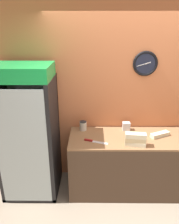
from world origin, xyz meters
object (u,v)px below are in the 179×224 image
object	(u,v)px
sandwich_stack_middle	(135,140)
sandwich_flat_left	(160,135)
sandwich_stack_bottom	(135,143)
chefs_knife	(93,141)
sandwich_stack_top	(136,135)
napkin_dispenser	(126,126)
condiment_jar	(83,126)
beverage_cooler	(29,125)

from	to	relation	value
sandwich_stack_middle	sandwich_flat_left	size ratio (longest dim) A/B	0.93
sandwich_stack_bottom	chefs_knife	distance (m)	0.56
sandwich_stack_top	sandwich_flat_left	bearing A→B (deg)	32.86
sandwich_stack_top	sandwich_stack_bottom	bearing A→B (deg)	0.00
sandwich_stack_middle	chefs_knife	size ratio (longest dim) A/B	0.85
sandwich_stack_top	napkin_dispenser	distance (m)	0.47
sandwich_stack_top	condiment_jar	size ratio (longest dim) A/B	1.98
chefs_knife	condiment_jar	distance (m)	0.39
sandwich_stack_top	chefs_knife	world-z (taller)	sandwich_stack_top
beverage_cooler	sandwich_stack_bottom	distance (m)	1.47
sandwich_stack_top	condiment_jar	bearing A→B (deg)	146.65
sandwich_stack_middle	napkin_dispenser	bearing A→B (deg)	96.22
sandwich_stack_middle	sandwich_flat_left	bearing A→B (deg)	32.86
sandwich_stack_top	sandwich_stack_middle	bearing A→B (deg)	0.00
sandwich_flat_left	chefs_knife	distance (m)	0.96
sandwich_stack_bottom	sandwich_stack_middle	world-z (taller)	sandwich_stack_middle
sandwich_stack_bottom	sandwich_stack_middle	size ratio (longest dim) A/B	1.01
sandwich_stack_top	chefs_knife	size ratio (longest dim) A/B	0.85
sandwich_stack_bottom	chefs_knife	bearing A→B (deg)	169.83
beverage_cooler	napkin_dispenser	xyz separation A→B (m)	(1.39, 0.19, -0.10)
condiment_jar	sandwich_stack_top	bearing A→B (deg)	-33.35
sandwich_stack_bottom	sandwich_flat_left	world-z (taller)	sandwich_stack_bottom
sandwich_stack_middle	condiment_jar	bearing A→B (deg)	146.65
sandwich_stack_bottom	napkin_dispenser	world-z (taller)	napkin_dispenser
sandwich_stack_middle	condiment_jar	size ratio (longest dim) A/B	1.98
sandwich_stack_middle	sandwich_stack_top	world-z (taller)	sandwich_stack_top
sandwich_flat_left	condiment_jar	xyz separation A→B (m)	(-1.09, 0.20, 0.04)
beverage_cooler	sandwich_stack_top	distance (m)	1.47
beverage_cooler	sandwich_stack_bottom	xyz separation A→B (m)	(1.44, -0.27, -0.13)
sandwich_stack_top	condiment_jar	world-z (taller)	sandwich_stack_top
sandwich_stack_bottom	beverage_cooler	bearing A→B (deg)	169.58
beverage_cooler	napkin_dispenser	bearing A→B (deg)	7.94
sandwich_stack_middle	sandwich_stack_top	size ratio (longest dim) A/B	1.00
sandwich_stack_bottom	napkin_dispenser	xyz separation A→B (m)	(-0.05, 0.46, 0.03)
sandwich_stack_bottom	sandwich_stack_top	world-z (taller)	sandwich_stack_top
sandwich_stack_middle	beverage_cooler	bearing A→B (deg)	169.58
condiment_jar	napkin_dispenser	bearing A→B (deg)	0.27
beverage_cooler	sandwich_stack_middle	bearing A→B (deg)	-10.42
chefs_knife	condiment_jar	size ratio (longest dim) A/B	2.31
sandwich_stack_top	napkin_dispenser	world-z (taller)	sandwich_stack_top
condiment_jar	beverage_cooler	bearing A→B (deg)	-165.68
sandwich_stack_middle	condiment_jar	distance (m)	0.83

